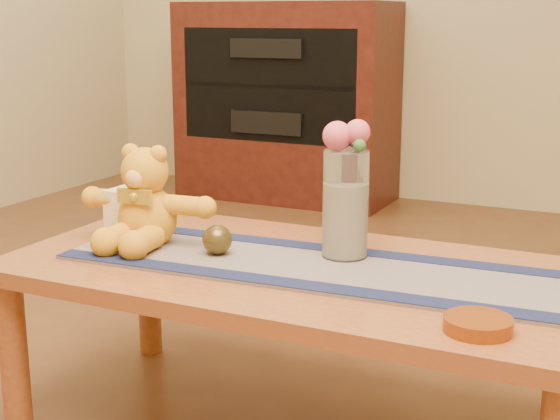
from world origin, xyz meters
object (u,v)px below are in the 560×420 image
at_px(teddy_bear, 147,197).
at_px(glass_vase, 345,204).
at_px(bronze_ball, 217,240).
at_px(amber_dish, 478,325).
at_px(pillar_candle, 133,213).

xyz_separation_m(teddy_bear, glass_vase, (0.50, 0.10, 0.01)).
distance_m(bronze_ball, amber_dish, 0.71).
distance_m(teddy_bear, amber_dish, 0.93).
relative_size(glass_vase, bronze_ball, 3.54).
bearing_deg(bronze_ball, pillar_candle, 171.96).
xyz_separation_m(teddy_bear, amber_dish, (0.90, -0.22, -0.11)).
xyz_separation_m(bronze_ball, amber_dish, (0.68, -0.21, -0.03)).
distance_m(teddy_bear, glass_vase, 0.51).
bearing_deg(glass_vase, teddy_bear, -168.59).
distance_m(pillar_candle, bronze_ball, 0.28).
bearing_deg(teddy_bear, amber_dish, -18.73).
relative_size(teddy_bear, glass_vase, 1.36).
bearing_deg(bronze_ball, glass_vase, 22.58).
bearing_deg(amber_dish, teddy_bear, 165.97).
height_order(glass_vase, amber_dish, glass_vase).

